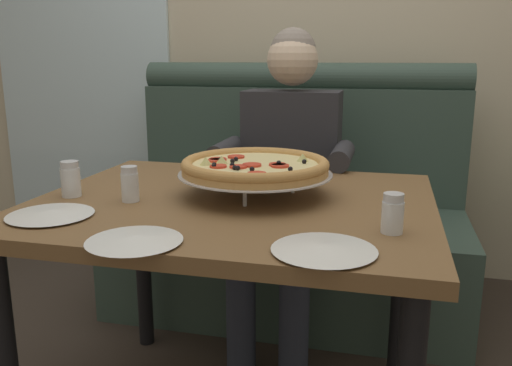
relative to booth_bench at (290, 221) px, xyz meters
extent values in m
cube|color=beige|center=(0.00, 0.57, 1.00)|extent=(6.00, 0.12, 2.80)
cube|color=white|center=(-1.35, 0.50, 1.00)|extent=(1.10, 0.02, 2.80)
cube|color=#384C42|center=(0.00, -0.13, -0.17)|extent=(1.59, 0.60, 0.46)
cube|color=#384C42|center=(0.00, 0.26, 0.29)|extent=(1.59, 0.18, 0.65)
cylinder|color=#384C42|center=(0.00, 0.26, 0.66)|extent=(1.59, 0.14, 0.14)
cube|color=brown|center=(0.00, -0.94, 0.34)|extent=(1.14, 0.94, 0.04)
cylinder|color=black|center=(-0.50, -0.54, -0.04)|extent=(0.06, 0.06, 0.71)
cylinder|color=black|center=(0.50, -0.54, -0.04)|extent=(0.06, 0.06, 0.71)
cube|color=#2D3342|center=(0.03, -0.38, 0.14)|extent=(0.34, 0.40, 0.15)
cylinder|color=#2D3342|center=(-0.07, -0.63, -0.17)|extent=(0.11, 0.11, 0.46)
cylinder|color=#2D3342|center=(0.13, -0.63, -0.17)|extent=(0.11, 0.11, 0.46)
cube|color=#2D2D33|center=(0.03, -0.16, 0.34)|extent=(0.40, 0.22, 0.56)
cylinder|color=#2D2D33|center=(-0.20, -0.38, 0.40)|extent=(0.08, 0.28, 0.08)
cylinder|color=#2D2D33|center=(0.26, -0.38, 0.40)|extent=(0.08, 0.28, 0.08)
sphere|color=beige|center=(0.03, -0.18, 0.75)|extent=(0.21, 0.21, 0.21)
sphere|color=gray|center=(0.03, -0.17, 0.78)|extent=(0.19, 0.19, 0.19)
cylinder|color=silver|center=(0.05, -1.01, 0.39)|extent=(0.01, 0.01, 0.07)
cylinder|color=silver|center=(-0.05, -0.83, 0.39)|extent=(0.01, 0.01, 0.07)
cylinder|color=silver|center=(0.15, -0.83, 0.39)|extent=(0.01, 0.01, 0.07)
torus|color=silver|center=(0.05, -0.89, 0.41)|extent=(0.25, 0.25, 0.01)
cylinder|color=silver|center=(0.05, -0.89, 0.42)|extent=(0.46, 0.46, 0.00)
cylinder|color=tan|center=(0.05, -0.89, 0.43)|extent=(0.43, 0.43, 0.02)
torus|color=tan|center=(0.05, -0.89, 0.45)|extent=(0.44, 0.44, 0.03)
cylinder|color=beige|center=(0.05, -0.89, 0.45)|extent=(0.37, 0.37, 0.01)
cylinder|color=red|center=(-0.07, -0.88, 0.46)|extent=(0.05, 0.05, 0.01)
cylinder|color=red|center=(0.02, -0.96, 0.46)|extent=(0.05, 0.05, 0.01)
cylinder|color=red|center=(-0.04, -0.96, 0.46)|extent=(0.05, 0.05, 0.01)
cylinder|color=red|center=(-0.07, -0.86, 0.46)|extent=(0.05, 0.05, 0.01)
cylinder|color=red|center=(0.09, -1.03, 0.46)|extent=(0.05, 0.05, 0.01)
cylinder|color=red|center=(-0.03, -0.81, 0.46)|extent=(0.05, 0.05, 0.01)
cylinder|color=red|center=(0.12, -0.90, 0.46)|extent=(0.05, 0.05, 0.01)
cylinder|color=red|center=(0.05, -0.92, 0.46)|extent=(0.05, 0.05, 0.01)
cylinder|color=red|center=(0.13, -0.91, 0.46)|extent=(0.05, 0.05, 0.01)
sphere|color=black|center=(0.17, -0.97, 0.46)|extent=(0.01, 0.01, 0.01)
sphere|color=black|center=(-0.05, -0.98, 0.46)|extent=(0.01, 0.01, 0.01)
sphere|color=black|center=(0.07, -0.99, 0.46)|extent=(0.01, 0.01, 0.01)
sphere|color=black|center=(0.00, -0.95, 0.46)|extent=(0.01, 0.01, 0.01)
sphere|color=black|center=(0.12, -0.89, 0.46)|extent=(0.01, 0.01, 0.01)
sphere|color=black|center=(-0.02, -0.89, 0.46)|extent=(0.01, 0.01, 0.01)
sphere|color=black|center=(0.19, -0.85, 0.46)|extent=(0.01, 0.01, 0.01)
sphere|color=black|center=(-0.06, -0.88, 0.46)|extent=(0.01, 0.01, 0.01)
sphere|color=black|center=(-0.01, -0.86, 0.46)|extent=(0.01, 0.01, 0.01)
sphere|color=black|center=(0.03, -0.99, 0.46)|extent=(0.01, 0.01, 0.01)
sphere|color=black|center=(-0.05, -0.96, 0.46)|extent=(0.01, 0.01, 0.01)
sphere|color=black|center=(0.02, -0.99, 0.46)|extent=(0.01, 0.01, 0.01)
cone|color=#CCC675|center=(-0.04, -0.91, 0.46)|extent=(0.04, 0.04, 0.02)
cone|color=#CCC675|center=(0.18, -0.82, 0.46)|extent=(0.04, 0.04, 0.02)
cone|color=#CCC675|center=(-0.08, -0.94, 0.46)|extent=(0.04, 0.04, 0.02)
cylinder|color=white|center=(0.45, -1.15, 0.39)|extent=(0.05, 0.05, 0.08)
cylinder|color=silver|center=(0.45, -1.15, 0.38)|extent=(0.04, 0.04, 0.04)
cylinder|color=silver|center=(0.45, -1.15, 0.44)|extent=(0.05, 0.05, 0.02)
cylinder|color=white|center=(-0.47, -1.03, 0.40)|extent=(0.06, 0.06, 0.09)
cylinder|color=#A82D19|center=(-0.47, -1.03, 0.38)|extent=(0.05, 0.05, 0.04)
cylinder|color=silver|center=(-0.47, -1.03, 0.45)|extent=(0.05, 0.05, 0.02)
cylinder|color=white|center=(-0.28, -1.04, 0.40)|extent=(0.05, 0.05, 0.08)
cylinder|color=#4C6633|center=(-0.28, -1.04, 0.38)|extent=(0.04, 0.04, 0.05)
cylinder|color=silver|center=(-0.28, -1.04, 0.45)|extent=(0.05, 0.05, 0.02)
cylinder|color=white|center=(0.31, -1.31, 0.36)|extent=(0.16, 0.16, 0.01)
cone|color=white|center=(0.31, -1.31, 0.37)|extent=(0.23, 0.23, 0.01)
cylinder|color=white|center=(-0.41, -1.22, 0.36)|extent=(0.16, 0.16, 0.01)
cone|color=white|center=(-0.41, -1.22, 0.37)|extent=(0.22, 0.22, 0.01)
cylinder|color=white|center=(-0.11, -1.36, 0.36)|extent=(0.15, 0.15, 0.01)
cone|color=white|center=(-0.11, -1.36, 0.37)|extent=(0.22, 0.22, 0.01)
cylinder|color=black|center=(-1.05, 1.18, -0.18)|extent=(0.02, 0.02, 0.44)
cylinder|color=black|center=(-1.01, 1.43, -0.18)|extent=(0.02, 0.02, 0.44)
cylinder|color=black|center=(-1.31, 1.21, -0.18)|extent=(0.02, 0.02, 0.44)
cylinder|color=black|center=(-1.27, 1.47, -0.18)|extent=(0.02, 0.02, 0.44)
cylinder|color=black|center=(-1.16, 1.32, 0.05)|extent=(0.40, 0.40, 0.02)
cube|color=black|center=(-1.32, 1.35, 0.25)|extent=(0.07, 0.32, 0.42)
camera|label=1|loc=(0.43, -2.39, 0.76)|focal=37.54mm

